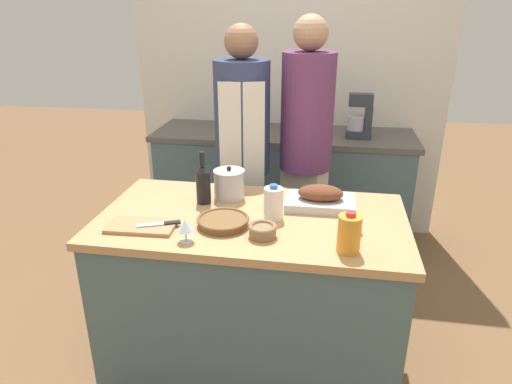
# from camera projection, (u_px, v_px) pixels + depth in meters

# --- Properties ---
(ground_plane) EXTENTS (12.00, 12.00, 0.00)m
(ground_plane) POSITION_uv_depth(u_px,v_px,m) (252.00, 356.00, 2.57)
(ground_plane) COLOR brown
(kitchen_island) EXTENTS (1.50, 0.81, 0.87)m
(kitchen_island) POSITION_uv_depth(u_px,v_px,m) (252.00, 291.00, 2.40)
(kitchen_island) COLOR #4C666B
(kitchen_island) RESTS_ON ground_plane
(back_counter) EXTENTS (2.00, 0.60, 0.92)m
(back_counter) POSITION_uv_depth(u_px,v_px,m) (282.00, 188.00, 3.68)
(back_counter) COLOR #4C666B
(back_counter) RESTS_ON ground_plane
(back_wall) EXTENTS (2.50, 0.10, 2.55)m
(back_wall) POSITION_uv_depth(u_px,v_px,m) (289.00, 79.00, 3.69)
(back_wall) COLOR silver
(back_wall) RESTS_ON ground_plane
(roasting_pan) EXTENTS (0.36, 0.23, 0.12)m
(roasting_pan) POSITION_uv_depth(u_px,v_px,m) (320.00, 199.00, 2.33)
(roasting_pan) COLOR #BCBCC1
(roasting_pan) RESTS_ON kitchen_island
(wicker_basket) EXTENTS (0.25, 0.25, 0.04)m
(wicker_basket) POSITION_uv_depth(u_px,v_px,m) (223.00, 221.00, 2.14)
(wicker_basket) COLOR brown
(wicker_basket) RESTS_ON kitchen_island
(cutting_board) EXTENTS (0.32, 0.18, 0.02)m
(cutting_board) POSITION_uv_depth(u_px,v_px,m) (142.00, 226.00, 2.12)
(cutting_board) COLOR #AD7F51
(cutting_board) RESTS_ON kitchen_island
(stock_pot) EXTENTS (0.17, 0.17, 0.18)m
(stock_pot) POSITION_uv_depth(u_px,v_px,m) (229.00, 184.00, 2.43)
(stock_pot) COLOR #B7B7BC
(stock_pot) RESTS_ON kitchen_island
(mixing_bowl) EXTENTS (0.13, 0.13, 0.06)m
(mixing_bowl) POSITION_uv_depth(u_px,v_px,m) (263.00, 230.00, 2.03)
(mixing_bowl) COLOR #846647
(mixing_bowl) RESTS_ON kitchen_island
(juice_jug) EXTENTS (0.10, 0.10, 0.18)m
(juice_jug) POSITION_uv_depth(u_px,v_px,m) (349.00, 234.00, 1.89)
(juice_jug) COLOR orange
(juice_jug) RESTS_ON kitchen_island
(milk_jug) EXTENTS (0.09, 0.09, 0.17)m
(milk_jug) POSITION_uv_depth(u_px,v_px,m) (273.00, 203.00, 2.19)
(milk_jug) COLOR white
(milk_jug) RESTS_ON kitchen_island
(wine_bottle_green) EXTENTS (0.08, 0.08, 0.28)m
(wine_bottle_green) POSITION_uv_depth(u_px,v_px,m) (203.00, 183.00, 2.35)
(wine_bottle_green) COLOR black
(wine_bottle_green) RESTS_ON kitchen_island
(wine_glass_left) EXTENTS (0.08, 0.08, 0.11)m
(wine_glass_left) POSITION_uv_depth(u_px,v_px,m) (354.00, 216.00, 2.06)
(wine_glass_left) COLOR silver
(wine_glass_left) RESTS_ON kitchen_island
(wine_glass_right) EXTENTS (0.08, 0.08, 0.10)m
(wine_glass_right) POSITION_uv_depth(u_px,v_px,m) (185.00, 226.00, 1.97)
(wine_glass_right) COLOR silver
(wine_glass_right) RESTS_ON kitchen_island
(knife_chef) EXTENTS (0.20, 0.10, 0.01)m
(knife_chef) POSITION_uv_depth(u_px,v_px,m) (160.00, 224.00, 2.11)
(knife_chef) COLOR #B7B7BC
(knife_chef) RESTS_ON cutting_board
(stand_mixer) EXTENTS (0.18, 0.14, 0.32)m
(stand_mixer) POSITION_uv_depth(u_px,v_px,m) (360.00, 120.00, 3.33)
(stand_mixer) COLOR #333842
(stand_mixer) RESTS_ON back_counter
(condiment_bottle_tall) EXTENTS (0.06, 0.06, 0.19)m
(condiment_bottle_tall) POSITION_uv_depth(u_px,v_px,m) (239.00, 116.00, 3.64)
(condiment_bottle_tall) COLOR maroon
(condiment_bottle_tall) RESTS_ON back_counter
(condiment_bottle_short) EXTENTS (0.07, 0.07, 0.20)m
(condiment_bottle_short) POSITION_uv_depth(u_px,v_px,m) (286.00, 117.00, 3.59)
(condiment_bottle_short) COLOR #234C28
(condiment_bottle_short) RESTS_ON back_counter
(person_cook_aproned) EXTENTS (0.34, 0.36, 1.74)m
(person_cook_aproned) POSITION_uv_depth(u_px,v_px,m) (243.00, 152.00, 2.89)
(person_cook_aproned) COLOR beige
(person_cook_aproned) RESTS_ON ground_plane
(person_cook_guest) EXTENTS (0.33, 0.33, 1.79)m
(person_cook_guest) POSITION_uv_depth(u_px,v_px,m) (306.00, 147.00, 2.88)
(person_cook_guest) COLOR beige
(person_cook_guest) RESTS_ON ground_plane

